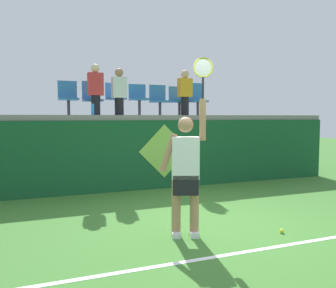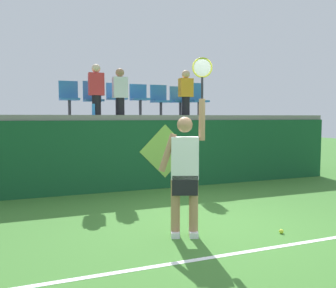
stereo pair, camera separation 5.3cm
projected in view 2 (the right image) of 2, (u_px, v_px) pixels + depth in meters
ground_plane at (211, 227)px, 5.57m from camera, size 40.00×40.00×0.00m
court_back_wall at (147, 155)px, 8.46m from camera, size 10.38×0.20×1.62m
spectator_platform at (131, 118)px, 9.66m from camera, size 10.38×2.83×0.12m
court_baseline_stripe at (252, 251)px, 4.56m from camera, size 9.34×0.08×0.01m
tennis_player at (185, 170)px, 5.06m from camera, size 0.72×0.38×2.52m
tennis_ball at (281, 231)px, 5.24m from camera, size 0.07×0.07×0.07m
water_bottle at (94, 109)px, 8.07m from camera, size 0.07×0.07×0.25m
stadium_chair_0 at (69, 96)px, 8.39m from camera, size 0.44×0.42×0.81m
stadium_chair_1 at (93, 97)px, 8.60m from camera, size 0.44×0.42×0.82m
stadium_chair_2 at (116, 97)px, 8.80m from camera, size 0.44×0.42×0.79m
stadium_chair_3 at (139, 97)px, 9.01m from camera, size 0.44×0.42×0.78m
stadium_chair_4 at (160, 99)px, 9.22m from camera, size 0.44×0.42×0.78m
stadium_chair_5 at (179, 99)px, 9.41m from camera, size 0.44×0.42×0.76m
stadium_chair_6 at (197, 98)px, 9.61m from camera, size 0.44×0.42×0.87m
spectator_0 at (186, 91)px, 9.01m from camera, size 0.34×0.21×1.13m
spectator_1 at (96, 88)px, 8.16m from camera, size 0.34×0.20×1.15m
spectator_2 at (120, 91)px, 8.41m from camera, size 0.34×0.20×1.09m
wall_signage_mount at (165, 188)px, 8.57m from camera, size 1.27×0.01×1.53m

